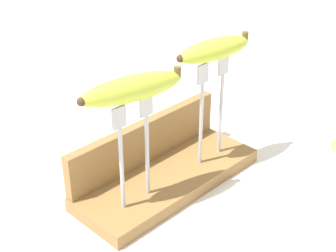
% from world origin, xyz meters
% --- Properties ---
extents(ground_plane, '(3.00, 3.00, 0.00)m').
position_xyz_m(ground_plane, '(0.00, 0.00, 0.00)').
color(ground_plane, silver).
extents(wooden_board, '(0.37, 0.14, 0.03)m').
position_xyz_m(wooden_board, '(0.00, 0.00, 0.01)').
color(wooden_board, olive).
rests_on(wooden_board, ground).
extents(board_backstop, '(0.36, 0.02, 0.09)m').
position_xyz_m(board_backstop, '(0.00, 0.06, 0.07)').
color(board_backstop, olive).
rests_on(board_backstop, wooden_board).
extents(fork_stand_left, '(0.08, 0.01, 0.19)m').
position_xyz_m(fork_stand_left, '(-0.10, -0.02, 0.14)').
color(fork_stand_left, '#B2B2B7').
rests_on(fork_stand_left, wooden_board).
extents(fork_stand_right, '(0.08, 0.01, 0.20)m').
position_xyz_m(fork_stand_right, '(0.10, -0.02, 0.15)').
color(fork_stand_right, '#B2B2B7').
rests_on(fork_stand_right, wooden_board).
extents(banana_raised_left, '(0.18, 0.08, 0.04)m').
position_xyz_m(banana_raised_left, '(-0.10, -0.02, 0.24)').
color(banana_raised_left, '#B2C138').
rests_on(banana_raised_left, fork_stand_left).
extents(banana_raised_right, '(0.16, 0.07, 0.04)m').
position_xyz_m(banana_raised_right, '(0.10, -0.02, 0.25)').
color(banana_raised_right, '#B2C138').
rests_on(banana_raised_right, fork_stand_right).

